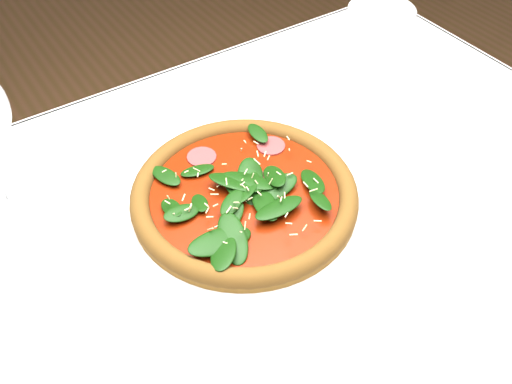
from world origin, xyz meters
TOP-DOWN VIEW (x-y plane):
  - dining_table at (0.00, 0.00)m, footprint 1.21×0.81m
  - plate at (-0.03, 0.02)m, footprint 0.38×0.38m
  - pizza at (-0.03, 0.02)m, footprint 0.44×0.44m
  - saucer_far at (0.54, 0.34)m, footprint 0.15×0.15m

SIDE VIEW (x-z plane):
  - dining_table at x=0.00m, z-range 0.27..1.02m
  - saucer_far at x=0.54m, z-range 0.75..0.76m
  - plate at x=-0.03m, z-range 0.75..0.77m
  - pizza at x=-0.03m, z-range 0.76..0.80m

